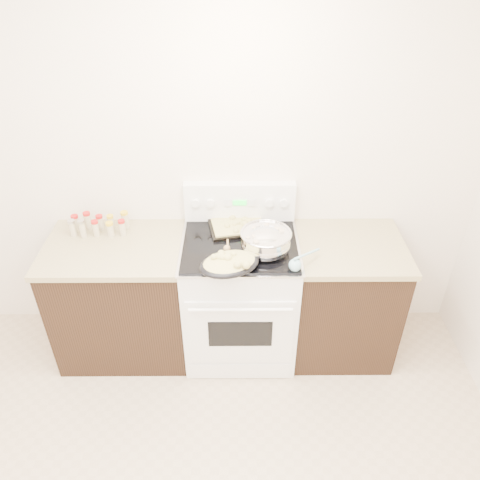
{
  "coord_description": "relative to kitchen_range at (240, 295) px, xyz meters",
  "views": [
    {
      "loc": [
        0.34,
        -1.08,
        2.69
      ],
      "look_at": [
        0.35,
        1.37,
        1.0
      ],
      "focal_mm": 35.0,
      "sensor_mm": 36.0,
      "label": 1
    }
  ],
  "objects": [
    {
      "name": "counter_left",
      "position": [
        -0.83,
        0.01,
        -0.03
      ],
      "size": [
        0.93,
        0.67,
        0.92
      ],
      "color": "black",
      "rests_on": "ground"
    },
    {
      "name": "spice_jars",
      "position": [
        -0.96,
        0.16,
        0.49
      ],
      "size": [
        0.39,
        0.15,
        0.13
      ],
      "color": "#BFB28C",
      "rests_on": "counter_left"
    },
    {
      "name": "counter_right",
      "position": [
        0.73,
        0.01,
        -0.03
      ],
      "size": [
        0.73,
        0.67,
        0.92
      ],
      "color": "black",
      "rests_on": "ground"
    },
    {
      "name": "kitchen_range",
      "position": [
        0.0,
        0.0,
        0.0
      ],
      "size": [
        0.78,
        0.73,
        1.22
      ],
      "color": "white",
      "rests_on": "ground"
    },
    {
      "name": "roasting_pan",
      "position": [
        -0.07,
        -0.29,
        0.5
      ],
      "size": [
        0.44,
        0.37,
        0.11
      ],
      "color": "black",
      "rests_on": "kitchen_range"
    },
    {
      "name": "mixing_bowl",
      "position": [
        0.16,
        -0.1,
        0.53
      ],
      "size": [
        0.41,
        0.41,
        0.19
      ],
      "color": "silver",
      "rests_on": "kitchen_range"
    },
    {
      "name": "room_shell",
      "position": [
        -0.35,
        -1.42,
        1.21
      ],
      "size": [
        4.1,
        3.6,
        2.75
      ],
      "color": "white",
      "rests_on": "ground"
    },
    {
      "name": "blue_ladle",
      "position": [
        0.34,
        -0.28,
        0.49
      ],
      "size": [
        0.21,
        0.21,
        0.1
      ],
      "color": "#84B8C5",
      "rests_on": "kitchen_range"
    },
    {
      "name": "wooden_spoon",
      "position": [
        -0.08,
        -0.04,
        0.46
      ],
      "size": [
        0.04,
        0.25,
        0.04
      ],
      "color": "tan",
      "rests_on": "kitchen_range"
    },
    {
      "name": "baking_sheet",
      "position": [
        -0.01,
        0.17,
        0.47
      ],
      "size": [
        0.43,
        0.34,
        0.06
      ],
      "color": "black",
      "rests_on": "kitchen_range"
    }
  ]
}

